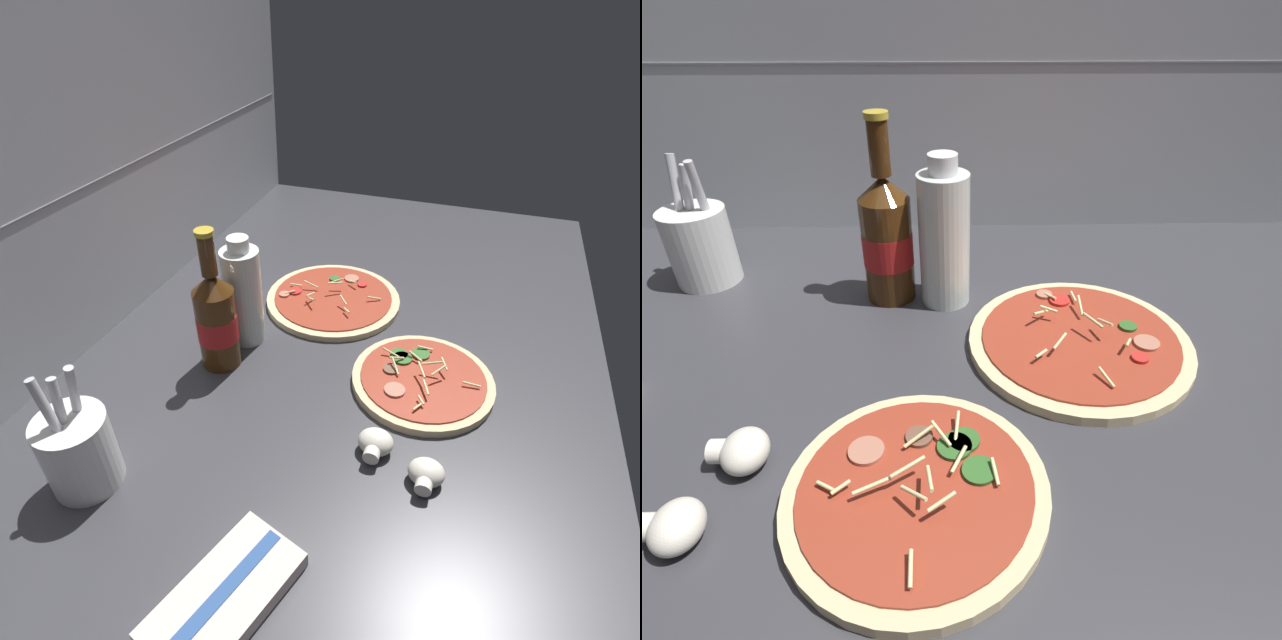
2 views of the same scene
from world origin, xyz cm
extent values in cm
cube|color=#38383D|center=(0.00, 0.00, 1.25)|extent=(160.00, 90.00, 2.50)
cube|color=silver|center=(0.00, 45.50, 30.00)|extent=(160.00, 1.00, 60.00)
cube|color=gray|center=(0.00, 44.95, 30.00)|extent=(156.80, 0.16, 0.30)
cylinder|color=beige|center=(-0.36, -14.69, 3.21)|extent=(23.67, 23.67, 1.42)
cylinder|color=#9E3823|center=(-0.36, -14.69, 4.07)|extent=(20.83, 20.83, 0.30)
cylinder|color=#336628|center=(5.61, -13.37, 4.42)|extent=(3.20, 3.20, 0.40)
cylinder|color=#336628|center=(4.32, -9.78, 4.42)|extent=(3.09, 3.09, 0.40)
cylinder|color=#336628|center=(3.40, -10.56, 4.42)|extent=(3.35, 3.35, 0.40)
cylinder|color=brown|center=(0.37, -9.23, 4.42)|extent=(2.66, 2.66, 0.40)
cylinder|color=#B7755B|center=(-4.88, -10.89, 4.42)|extent=(3.41, 3.41, 0.40)
cylinder|color=beige|center=(2.13, -9.70, 5.32)|extent=(2.13, 2.57, 1.26)
cylinder|color=beige|center=(2.31, -17.67, 6.00)|extent=(2.49, 1.63, 0.94)
cylinder|color=beige|center=(-3.69, -15.59, 5.46)|extent=(3.26, 1.68, 0.64)
cylinder|color=beige|center=(3.76, -12.70, 5.17)|extent=(1.67, 2.70, 0.90)
cylinder|color=beige|center=(-0.15, -22.52, 4.83)|extent=(0.45, 2.85, 0.59)
cylinder|color=beige|center=(3.65, -8.47, 4.92)|extent=(0.74, 3.25, 1.35)
cylinder|color=beige|center=(-6.41, -15.33, 5.00)|extent=(1.71, 1.42, 0.59)
cylinder|color=beige|center=(6.96, -13.90, 4.88)|extent=(0.76, 2.76, 0.77)
cylinder|color=beige|center=(-7.81, -15.02, 4.75)|extent=(1.81, 1.24, 0.41)
cylinder|color=beige|center=(-0.65, -14.31, 6.25)|extent=(3.12, 1.91, 0.99)
cylinder|color=beige|center=(0.49, -17.00, 6.25)|extent=(2.46, 2.19, 1.13)
cylinder|color=beige|center=(1.27, -15.76, 6.48)|extent=(0.85, 3.29, 1.21)
cylinder|color=beige|center=(-0.09, -9.93, 5.20)|extent=(2.93, 1.97, 1.36)
cylinder|color=beige|center=(19.24, 7.15, 3.13)|extent=(27.72, 27.72, 1.26)
cylinder|color=#9E3823|center=(19.24, 7.15, 3.91)|extent=(24.39, 24.39, 0.30)
cylinder|color=red|center=(18.18, 15.25, 4.26)|extent=(2.77, 2.77, 0.40)
cylinder|color=#336628|center=(25.78, 8.89, 4.26)|extent=(2.23, 2.23, 0.40)
cylinder|color=#B7755B|center=(27.01, 5.34, 4.26)|extent=(3.12, 3.12, 0.40)
cylinder|color=red|center=(25.32, 2.50, 4.26)|extent=(2.00, 2.00, 0.40)
cylinder|color=#B7755B|center=(16.31, 16.91, 4.26)|extent=(2.19, 2.19, 0.40)
cylinder|color=beige|center=(24.25, 4.25, 5.20)|extent=(1.51, 2.30, 0.92)
cylinder|color=beige|center=(15.98, 4.03, 5.75)|extent=(2.01, 2.16, 1.19)
cylinder|color=beige|center=(14.74, 10.55, 5.49)|extent=(2.52, 2.65, 1.42)
cylinder|color=beige|center=(13.60, 2.57, 5.06)|extent=(1.72, 1.72, 0.46)
cylinder|color=beige|center=(16.97, 15.91, 4.62)|extent=(1.46, 2.14, 0.70)
cylinder|color=beige|center=(20.25, -1.33, 4.71)|extent=(1.51, 2.77, 1.05)
cylinder|color=beige|center=(20.28, 12.38, 5.29)|extent=(0.38, 3.28, 1.42)
cylinder|color=beige|center=(15.82, 10.95, 5.73)|extent=(2.27, 1.22, 0.68)
cylinder|color=beige|center=(20.58, 7.19, 6.45)|extent=(2.08, 2.94, 0.62)
cylinder|color=beige|center=(22.11, 7.18, 6.17)|extent=(1.39, 2.63, 1.11)
cylinder|color=beige|center=(20.14, 15.70, 4.60)|extent=(0.49, 2.59, 0.38)
cylinder|color=#47280F|center=(-5.43, 20.04, 9.87)|extent=(6.92, 6.92, 14.73)
cone|color=#47280F|center=(-5.43, 20.04, 18.79)|extent=(6.92, 6.92, 3.10)
cylinder|color=#47280F|center=(-5.43, 20.04, 23.78)|extent=(2.63, 2.63, 6.89)
cylinder|color=gold|center=(-5.43, 20.04, 27.63)|extent=(3.03, 3.03, 0.80)
cylinder|color=red|center=(-5.43, 20.04, 10.16)|extent=(6.99, 6.99, 4.72)
cylinder|color=silver|center=(2.40, 18.87, 11.67)|extent=(6.88, 6.88, 18.34)
cylinder|color=white|center=(2.40, 18.87, 22.09)|extent=(3.78, 3.78, 2.50)
cylinder|color=white|center=(-18.36, -10.53, 4.32)|extent=(2.33, 2.33, 2.33)
ellipsoid|color=silver|center=(-16.29, -10.53, 4.32)|extent=(4.41, 5.19, 3.63)
cylinder|color=white|center=(-21.22, -18.26, 4.27)|extent=(2.27, 2.27, 2.27)
ellipsoid|color=silver|center=(-19.21, -18.26, 4.27)|extent=(4.29, 5.05, 3.53)
cylinder|color=silver|center=(-33.78, 25.33, 8.16)|extent=(9.28, 9.28, 11.33)
cylinder|color=#BCBCC1|center=(-35.16, 25.58, 14.24)|extent=(1.89, 4.17, 14.37)
cylinder|color=#BCBCC1|center=(-31.60, 25.55, 14.05)|extent=(1.52, 3.36, 14.06)
cylinder|color=#BCBCC1|center=(-33.95, 25.77, 13.59)|extent=(3.48, 2.29, 13.14)
camera|label=1|loc=(-64.58, -18.53, 60.08)|focal=28.00mm
camera|label=2|loc=(3.36, -42.64, 40.97)|focal=28.00mm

